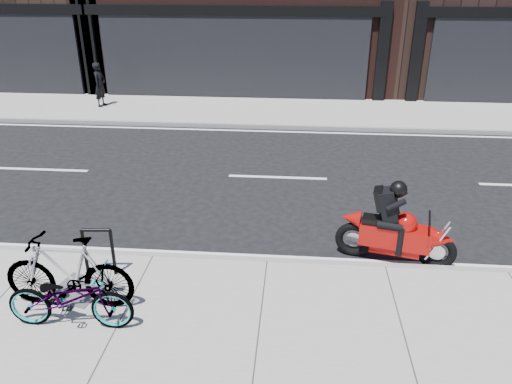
# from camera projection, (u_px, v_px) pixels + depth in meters

# --- Properties ---
(ground) EXTENTS (120.00, 120.00, 0.00)m
(ground) POSITION_uv_depth(u_px,v_px,m) (273.00, 215.00, 10.41)
(ground) COLOR black
(ground) RESTS_ON ground
(sidewalk_far) EXTENTS (60.00, 3.50, 0.13)m
(sidewalk_far) POSITION_uv_depth(u_px,v_px,m) (285.00, 112.00, 17.40)
(sidewalk_far) COLOR gray
(sidewalk_far) RESTS_ON ground
(bike_rack) EXTENTS (0.51, 0.09, 0.85)m
(bike_rack) POSITION_uv_depth(u_px,v_px,m) (98.00, 248.00, 8.00)
(bike_rack) COLOR black
(bike_rack) RESTS_ON sidewalk_near
(bicycle_front) EXTENTS (1.78, 0.66, 0.93)m
(bicycle_front) POSITION_uv_depth(u_px,v_px,m) (70.00, 298.00, 6.85)
(bicycle_front) COLOR gray
(bicycle_front) RESTS_ON sidewalk_near
(bicycle_rear) EXTENTS (1.93, 0.55, 1.16)m
(bicycle_rear) POSITION_uv_depth(u_px,v_px,m) (68.00, 272.00, 7.23)
(bicycle_rear) COLOR gray
(bicycle_rear) RESTS_ON sidewalk_near
(motorcycle) EXTENTS (2.04, 0.84, 1.54)m
(motorcycle) POSITION_uv_depth(u_px,v_px,m) (401.00, 231.00, 8.51)
(motorcycle) COLOR black
(motorcycle) RESTS_ON ground
(pedestrian) EXTENTS (0.45, 0.61, 1.53)m
(pedestrian) POSITION_uv_depth(u_px,v_px,m) (100.00, 85.00, 17.54)
(pedestrian) COLOR black
(pedestrian) RESTS_ON sidewalk_far
(utility_grate) EXTENTS (0.90, 0.90, 0.02)m
(utility_grate) POSITION_uv_depth(u_px,v_px,m) (78.00, 290.00, 7.79)
(utility_grate) COLOR #424244
(utility_grate) RESTS_ON sidewalk_near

